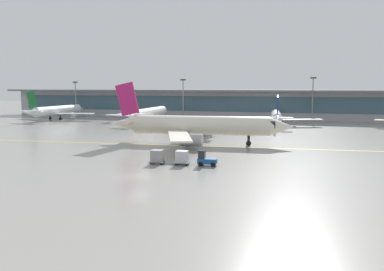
{
  "coord_description": "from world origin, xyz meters",
  "views": [
    {
      "loc": [
        18.91,
        -42.17,
        10.75
      ],
      "look_at": [
        1.9,
        16.57,
        3.0
      ],
      "focal_mm": 36.32,
      "sensor_mm": 36.0,
      "label": 1
    }
  ],
  "objects_px": {
    "gate_airplane_0": "(58,111)",
    "apron_light_mast_2": "(313,97)",
    "gate_airplane_1": "(150,113)",
    "cargo_dolly_trailing": "(157,156)",
    "apron_light_mast_1": "(183,97)",
    "gate_airplane_2": "(276,116)",
    "baggage_tug": "(206,159)",
    "apron_light_mast_0": "(76,97)",
    "taxiing_regional_jet": "(198,126)",
    "cargo_dolly_lead": "(182,157)"
  },
  "relations": [
    {
      "from": "gate_airplane_1",
      "to": "gate_airplane_0",
      "type": "bearing_deg",
      "value": 82.7
    },
    {
      "from": "gate_airplane_0",
      "to": "apron_light_mast_2",
      "type": "height_order",
      "value": "apron_light_mast_2"
    },
    {
      "from": "cargo_dolly_lead",
      "to": "apron_light_mast_0",
      "type": "relative_size",
      "value": 0.18
    },
    {
      "from": "gate_airplane_2",
      "to": "apron_light_mast_1",
      "type": "height_order",
      "value": "apron_light_mast_1"
    },
    {
      "from": "gate_airplane_1",
      "to": "gate_airplane_2",
      "type": "distance_m",
      "value": 36.24
    },
    {
      "from": "cargo_dolly_trailing",
      "to": "apron_light_mast_2",
      "type": "height_order",
      "value": "apron_light_mast_2"
    },
    {
      "from": "gate_airplane_0",
      "to": "cargo_dolly_lead",
      "type": "height_order",
      "value": "gate_airplane_0"
    },
    {
      "from": "gate_airplane_0",
      "to": "taxiing_regional_jet",
      "type": "relative_size",
      "value": 0.84
    },
    {
      "from": "apron_light_mast_1",
      "to": "cargo_dolly_trailing",
      "type": "bearing_deg",
      "value": -75.37
    },
    {
      "from": "gate_airplane_1",
      "to": "apron_light_mast_0",
      "type": "bearing_deg",
      "value": 62.27
    },
    {
      "from": "apron_light_mast_1",
      "to": "apron_light_mast_2",
      "type": "distance_m",
      "value": 40.7
    },
    {
      "from": "gate_airplane_2",
      "to": "baggage_tug",
      "type": "bearing_deg",
      "value": 169.58
    },
    {
      "from": "gate_airplane_1",
      "to": "baggage_tug",
      "type": "distance_m",
      "value": 62.95
    },
    {
      "from": "gate_airplane_0",
      "to": "gate_airplane_1",
      "type": "distance_m",
      "value": 34.03
    },
    {
      "from": "apron_light_mast_0",
      "to": "apron_light_mast_1",
      "type": "distance_m",
      "value": 41.52
    },
    {
      "from": "gate_airplane_1",
      "to": "apron_light_mast_1",
      "type": "bearing_deg",
      "value": -18.76
    },
    {
      "from": "gate_airplane_0",
      "to": "gate_airplane_1",
      "type": "bearing_deg",
      "value": -93.8
    },
    {
      "from": "gate_airplane_2",
      "to": "apron_light_mast_1",
      "type": "distance_m",
      "value": 34.07
    },
    {
      "from": "cargo_dolly_lead",
      "to": "apron_light_mast_1",
      "type": "height_order",
      "value": "apron_light_mast_1"
    },
    {
      "from": "cargo_dolly_lead",
      "to": "apron_light_mast_1",
      "type": "relative_size",
      "value": 0.17
    },
    {
      "from": "gate_airplane_0",
      "to": "gate_airplane_1",
      "type": "xyz_separation_m",
      "value": [
        33.83,
        -3.75,
        0.03
      ]
    },
    {
      "from": "gate_airplane_1",
      "to": "apron_light_mast_0",
      "type": "xyz_separation_m",
      "value": [
        -36.29,
        18.29,
        3.97
      ]
    },
    {
      "from": "gate_airplane_1",
      "to": "cargo_dolly_trailing",
      "type": "distance_m",
      "value": 60.41
    },
    {
      "from": "baggage_tug",
      "to": "gate_airplane_0",
      "type": "bearing_deg",
      "value": 133.02
    },
    {
      "from": "baggage_tug",
      "to": "apron_light_mast_0",
      "type": "height_order",
      "value": "apron_light_mast_0"
    },
    {
      "from": "taxiing_regional_jet",
      "to": "gate_airplane_0",
      "type": "bearing_deg",
      "value": 140.66
    },
    {
      "from": "gate_airplane_1",
      "to": "baggage_tug",
      "type": "bearing_deg",
      "value": -151.73
    },
    {
      "from": "gate_airplane_0",
      "to": "gate_airplane_2",
      "type": "relative_size",
      "value": 1.13
    },
    {
      "from": "cargo_dolly_trailing",
      "to": "apron_light_mast_1",
      "type": "height_order",
      "value": "apron_light_mast_1"
    },
    {
      "from": "taxiing_regional_jet",
      "to": "apron_light_mast_0",
      "type": "distance_m",
      "value": 81.83
    },
    {
      "from": "gate_airplane_2",
      "to": "baggage_tug",
      "type": "height_order",
      "value": "gate_airplane_2"
    },
    {
      "from": "baggage_tug",
      "to": "cargo_dolly_trailing",
      "type": "distance_m",
      "value": 6.9
    },
    {
      "from": "gate_airplane_1",
      "to": "apron_light_mast_0",
      "type": "distance_m",
      "value": 40.83
    },
    {
      "from": "baggage_tug",
      "to": "apron_light_mast_2",
      "type": "xyz_separation_m",
      "value": [
        15.01,
        74.22,
        6.58
      ]
    },
    {
      "from": "apron_light_mast_2",
      "to": "gate_airplane_0",
      "type": "bearing_deg",
      "value": -168.93
    },
    {
      "from": "apron_light_mast_1",
      "to": "gate_airplane_1",
      "type": "bearing_deg",
      "value": -107.79
    },
    {
      "from": "gate_airplane_1",
      "to": "cargo_dolly_trailing",
      "type": "height_order",
      "value": "gate_airplane_1"
    },
    {
      "from": "baggage_tug",
      "to": "cargo_dolly_lead",
      "type": "xyz_separation_m",
      "value": [
        -3.32,
        -0.28,
        0.16
      ]
    },
    {
      "from": "gate_airplane_0",
      "to": "taxiing_regional_jet",
      "type": "bearing_deg",
      "value": -121.85
    },
    {
      "from": "gate_airplane_2",
      "to": "apron_light_mast_2",
      "type": "distance_m",
      "value": 19.81
    },
    {
      "from": "apron_light_mast_0",
      "to": "gate_airplane_0",
      "type": "bearing_deg",
      "value": -80.4
    },
    {
      "from": "cargo_dolly_trailing",
      "to": "apron_light_mast_2",
      "type": "relative_size",
      "value": 0.16
    },
    {
      "from": "gate_airplane_2",
      "to": "cargo_dolly_lead",
      "type": "xyz_separation_m",
      "value": [
        -8.73,
        -57.87,
        -1.55
      ]
    },
    {
      "from": "cargo_dolly_lead",
      "to": "taxiing_regional_jet",
      "type": "bearing_deg",
      "value": 93.64
    },
    {
      "from": "apron_light_mast_2",
      "to": "gate_airplane_2",
      "type": "bearing_deg",
      "value": -120.0
    },
    {
      "from": "apron_light_mast_1",
      "to": "gate_airplane_0",
      "type": "bearing_deg",
      "value": -162.41
    },
    {
      "from": "apron_light_mast_0",
      "to": "apron_light_mast_1",
      "type": "relative_size",
      "value": 0.95
    },
    {
      "from": "gate_airplane_1",
      "to": "baggage_tug",
      "type": "height_order",
      "value": "gate_airplane_1"
    },
    {
      "from": "baggage_tug",
      "to": "cargo_dolly_trailing",
      "type": "height_order",
      "value": "baggage_tug"
    },
    {
      "from": "gate_airplane_0",
      "to": "cargo_dolly_trailing",
      "type": "distance_m",
      "value": 82.69
    }
  ]
}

